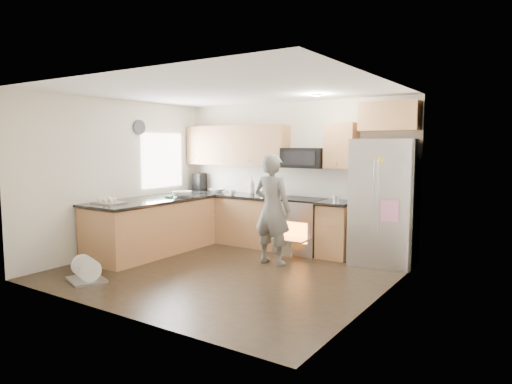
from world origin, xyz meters
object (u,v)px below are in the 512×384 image
Objects in this scene: stove_range at (301,213)px; dish_rack at (86,274)px; person at (272,209)px; refrigerator at (384,202)px.

stove_range is 2.77× the size of dish_rack.
stove_range is 0.94m from person.
dish_rack is (-1.64, -2.17, -0.77)m from person.
refrigerator is at bearing 45.22° from dish_rack.
person is (-1.44, -0.93, -0.11)m from refrigerator.
person is 2.65× the size of dish_rack.
refrigerator reaches higher than dish_rack.
refrigerator is 2.99× the size of dish_rack.
person is at bearing -91.31° from stove_range.
dish_rack is at bearing -118.19° from stove_range.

